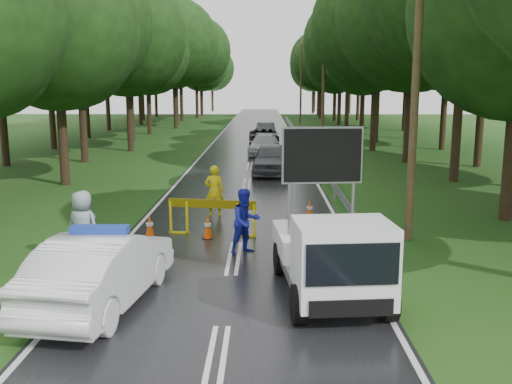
{
  "coord_description": "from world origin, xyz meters",
  "views": [
    {
      "loc": [
        0.8,
        -14.84,
        4.6
      ],
      "look_at": [
        0.56,
        2.85,
        1.3
      ],
      "focal_mm": 40.0,
      "sensor_mm": 36.0,
      "label": 1
    }
  ],
  "objects_px": {
    "officer": "(214,191)",
    "queue_car_third": "(264,137)",
    "barrier": "(212,209)",
    "civilian": "(246,221)",
    "queue_car_fourth": "(266,131)",
    "queue_car_first": "(271,159)",
    "queue_car_second": "(264,145)",
    "police_sedan": "(102,270)",
    "work_truck": "(331,255)"
  },
  "relations": [
    {
      "from": "officer",
      "to": "queue_car_third",
      "type": "xyz_separation_m",
      "value": [
        1.75,
        24.63,
        -0.24
      ]
    },
    {
      "from": "police_sedan",
      "to": "queue_car_first",
      "type": "bearing_deg",
      "value": -93.56
    },
    {
      "from": "work_truck",
      "to": "police_sedan",
      "type": "bearing_deg",
      "value": -179.76
    },
    {
      "from": "police_sedan",
      "to": "queue_car_first",
      "type": "xyz_separation_m",
      "value": [
        3.82,
        18.43,
        0.02
      ]
    },
    {
      "from": "queue_car_third",
      "to": "queue_car_second",
      "type": "bearing_deg",
      "value": -91.12
    },
    {
      "from": "police_sedan",
      "to": "civilian",
      "type": "bearing_deg",
      "value": -118.65
    },
    {
      "from": "queue_car_first",
      "to": "queue_car_fourth",
      "type": "xyz_separation_m",
      "value": [
        -0.21,
        20.59,
        -0.11
      ]
    },
    {
      "from": "police_sedan",
      "to": "barrier",
      "type": "bearing_deg",
      "value": -99.36
    },
    {
      "from": "work_truck",
      "to": "queue_car_second",
      "type": "distance_m",
      "value": 26.59
    },
    {
      "from": "officer",
      "to": "civilian",
      "type": "bearing_deg",
      "value": 102.32
    },
    {
      "from": "barrier",
      "to": "queue_car_fourth",
      "type": "relative_size",
      "value": 0.65
    },
    {
      "from": "barrier",
      "to": "queue_car_third",
      "type": "xyz_separation_m",
      "value": [
        1.6,
        27.28,
        -0.19
      ]
    },
    {
      "from": "police_sedan",
      "to": "barrier",
      "type": "xyz_separation_m",
      "value": [
        1.81,
        5.75,
        0.08
      ]
    },
    {
      "from": "queue_car_first",
      "to": "queue_car_third",
      "type": "relative_size",
      "value": 0.97
    },
    {
      "from": "queue_car_second",
      "to": "queue_car_first",
      "type": "bearing_deg",
      "value": -82.02
    },
    {
      "from": "officer",
      "to": "queue_car_second",
      "type": "relative_size",
      "value": 0.4
    },
    {
      "from": "queue_car_first",
      "to": "officer",
      "type": "bearing_deg",
      "value": -99.42
    },
    {
      "from": "officer",
      "to": "queue_car_first",
      "type": "distance_m",
      "value": 10.26
    },
    {
      "from": "civilian",
      "to": "queue_car_third",
      "type": "height_order",
      "value": "civilian"
    },
    {
      "from": "queue_car_third",
      "to": "queue_car_fourth",
      "type": "distance_m",
      "value": 6.0
    },
    {
      "from": "police_sedan",
      "to": "officer",
      "type": "relative_size",
      "value": 2.69
    },
    {
      "from": "civilian",
      "to": "queue_car_second",
      "type": "relative_size",
      "value": 0.39
    },
    {
      "from": "queue_car_first",
      "to": "queue_car_fourth",
      "type": "relative_size",
      "value": 1.12
    },
    {
      "from": "police_sedan",
      "to": "queue_car_second",
      "type": "distance_m",
      "value": 27.25
    },
    {
      "from": "civilian",
      "to": "queue_car_second",
      "type": "height_order",
      "value": "civilian"
    },
    {
      "from": "police_sedan",
      "to": "queue_car_third",
      "type": "relative_size",
      "value": 1.01
    },
    {
      "from": "barrier",
      "to": "civilian",
      "type": "relative_size",
      "value": 1.51
    },
    {
      "from": "barrier",
      "to": "queue_car_second",
      "type": "bearing_deg",
      "value": 95.27
    },
    {
      "from": "civilian",
      "to": "queue_car_third",
      "type": "bearing_deg",
      "value": 56.28
    },
    {
      "from": "civilian",
      "to": "queue_car_first",
      "type": "xyz_separation_m",
      "value": [
        0.9,
        14.53,
        -0.1
      ]
    },
    {
      "from": "barrier",
      "to": "civilian",
      "type": "height_order",
      "value": "civilian"
    },
    {
      "from": "queue_car_fourth",
      "to": "officer",
      "type": "bearing_deg",
      "value": -97.45
    },
    {
      "from": "officer",
      "to": "queue_car_third",
      "type": "height_order",
      "value": "officer"
    },
    {
      "from": "queue_car_first",
      "to": "queue_car_third",
      "type": "bearing_deg",
      "value": 94.28
    },
    {
      "from": "officer",
      "to": "queue_car_fourth",
      "type": "distance_m",
      "value": 30.69
    },
    {
      "from": "work_truck",
      "to": "queue_car_fourth",
      "type": "xyz_separation_m",
      "value": [
        -1.27,
        38.55,
        -0.29
      ]
    },
    {
      "from": "queue_car_second",
      "to": "work_truck",
      "type": "bearing_deg",
      "value": -81.38
    },
    {
      "from": "barrier",
      "to": "queue_car_first",
      "type": "xyz_separation_m",
      "value": [
        2.0,
        12.69,
        -0.06
      ]
    },
    {
      "from": "officer",
      "to": "queue_car_second",
      "type": "bearing_deg",
      "value": -98.74
    },
    {
      "from": "police_sedan",
      "to": "civilian",
      "type": "distance_m",
      "value": 4.87
    },
    {
      "from": "police_sedan",
      "to": "queue_car_fourth",
      "type": "bearing_deg",
      "value": -87.15
    },
    {
      "from": "civilian",
      "to": "queue_car_third",
      "type": "relative_size",
      "value": 0.37
    },
    {
      "from": "work_truck",
      "to": "civilian",
      "type": "xyz_separation_m",
      "value": [
        -1.96,
        3.42,
        -0.07
      ]
    },
    {
      "from": "queue_car_first",
      "to": "queue_car_third",
      "type": "xyz_separation_m",
      "value": [
        -0.4,
        14.59,
        -0.13
      ]
    },
    {
      "from": "work_truck",
      "to": "civilian",
      "type": "bearing_deg",
      "value": 114.44
    },
    {
      "from": "work_truck",
      "to": "queue_car_fourth",
      "type": "relative_size",
      "value": 1.11
    },
    {
      "from": "police_sedan",
      "to": "civilian",
      "type": "xyz_separation_m",
      "value": [
        2.92,
        3.9,
        0.12
      ]
    },
    {
      "from": "work_truck",
      "to": "queue_car_first",
      "type": "distance_m",
      "value": 17.99
    },
    {
      "from": "work_truck",
      "to": "queue_car_second",
      "type": "bearing_deg",
      "value": 87.7
    },
    {
      "from": "queue_car_first",
      "to": "queue_car_second",
      "type": "xyz_separation_m",
      "value": [
        -0.37,
        8.59,
        -0.14
      ]
    }
  ]
}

